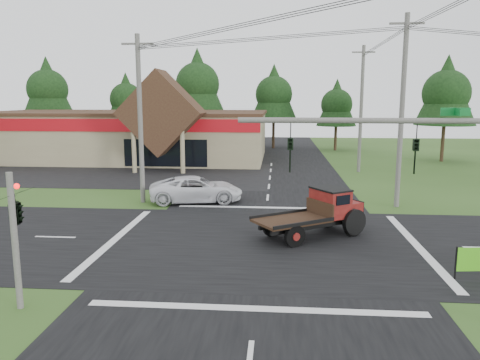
# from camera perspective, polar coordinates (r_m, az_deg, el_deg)

# --- Properties ---
(ground) EXTENTS (120.00, 120.00, 0.00)m
(ground) POSITION_cam_1_polar(r_m,az_deg,el_deg) (21.94, 2.78, -7.63)
(ground) COLOR #2F4C1B
(ground) RESTS_ON ground
(road_ns) EXTENTS (12.00, 120.00, 0.02)m
(road_ns) POSITION_cam_1_polar(r_m,az_deg,el_deg) (21.93, 2.78, -7.61)
(road_ns) COLOR black
(road_ns) RESTS_ON ground
(road_ew) EXTENTS (120.00, 12.00, 0.02)m
(road_ew) POSITION_cam_1_polar(r_m,az_deg,el_deg) (21.93, 2.78, -7.61)
(road_ew) COLOR black
(road_ew) RESTS_ON ground
(parking_apron) EXTENTS (28.00, 14.00, 0.02)m
(parking_apron) POSITION_cam_1_polar(r_m,az_deg,el_deg) (43.02, -15.30, 0.75)
(parking_apron) COLOR black
(parking_apron) RESTS_ON ground
(cvs_building) EXTENTS (30.40, 18.20, 9.19)m
(cvs_building) POSITION_cam_1_polar(r_m,az_deg,el_deg) (53.20, -13.31, 5.52)
(cvs_building) COLOR gray
(cvs_building) RESTS_ON ground
(traffic_signal_mast) EXTENTS (8.12, 0.24, 7.00)m
(traffic_signal_mast) POSITION_cam_1_polar(r_m,az_deg,el_deg) (14.53, 25.44, 0.30)
(traffic_signal_mast) COLOR #595651
(traffic_signal_mast) RESTS_ON ground
(traffic_signal_corner) EXTENTS (0.53, 2.48, 4.40)m
(traffic_signal_corner) POSITION_cam_1_polar(r_m,az_deg,el_deg) (16.14, -25.79, -2.11)
(traffic_signal_corner) COLOR #595651
(traffic_signal_corner) RESTS_ON ground
(utility_pole_nw) EXTENTS (2.00, 0.30, 10.50)m
(utility_pole_nw) POSITION_cam_1_polar(r_m,az_deg,el_deg) (30.20, -12.08, 7.38)
(utility_pole_nw) COLOR #595651
(utility_pole_nw) RESTS_ON ground
(utility_pole_ne) EXTENTS (2.00, 0.30, 11.50)m
(utility_pole_ne) POSITION_cam_1_polar(r_m,az_deg,el_deg) (29.83, 19.13, 7.99)
(utility_pole_ne) COLOR #595651
(utility_pole_ne) RESTS_ON ground
(utility_pole_n) EXTENTS (2.00, 0.30, 11.20)m
(utility_pole_n) POSITION_cam_1_polar(r_m,az_deg,el_deg) (43.54, 14.55, 8.46)
(utility_pole_n) COLOR #595651
(utility_pole_n) RESTS_ON ground
(tree_row_a) EXTENTS (6.72, 6.72, 12.12)m
(tree_row_a) POSITION_cam_1_polar(r_m,az_deg,el_deg) (68.20, -22.42, 10.39)
(tree_row_a) COLOR #332316
(tree_row_a) RESTS_ON ground
(tree_row_b) EXTENTS (5.60, 5.60, 10.10)m
(tree_row_b) POSITION_cam_1_polar(r_m,az_deg,el_deg) (66.21, -13.70, 9.73)
(tree_row_b) COLOR #332316
(tree_row_b) RESTS_ON ground
(tree_row_c) EXTENTS (7.28, 7.28, 13.13)m
(tree_row_c) POSITION_cam_1_polar(r_m,az_deg,el_deg) (62.85, -5.19, 11.80)
(tree_row_c) COLOR #332316
(tree_row_c) RESTS_ON ground
(tree_row_d) EXTENTS (6.16, 6.16, 11.11)m
(tree_row_d) POSITION_cam_1_polar(r_m,az_deg,el_deg) (62.91, 4.15, 10.59)
(tree_row_d) COLOR #332316
(tree_row_d) RESTS_ON ground
(tree_row_e) EXTENTS (5.04, 5.04, 9.09)m
(tree_row_e) POSITION_cam_1_polar(r_m,az_deg,el_deg) (61.35, 11.71, 9.18)
(tree_row_e) COLOR #332316
(tree_row_e) RESTS_ON ground
(tree_side_ne) EXTENTS (6.16, 6.16, 11.11)m
(tree_side_ne) POSITION_cam_1_polar(r_m,az_deg,el_deg) (53.79, 23.87, 9.90)
(tree_side_ne) COLOR #332316
(tree_side_ne) RESTS_ON ground
(antique_flatbed_truck) EXTENTS (5.84, 4.87, 2.34)m
(antique_flatbed_truck) POSITION_cam_1_polar(r_m,az_deg,el_deg) (22.76, 8.73, -4.03)
(antique_flatbed_truck) COLOR #560C0C
(antique_flatbed_truck) RESTS_ON ground
(white_pickup) EXTENTS (6.37, 3.83, 1.65)m
(white_pickup) POSITION_cam_1_polar(r_m,az_deg,el_deg) (30.33, -5.34, -1.12)
(white_pickup) COLOR white
(white_pickup) RESTS_ON ground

